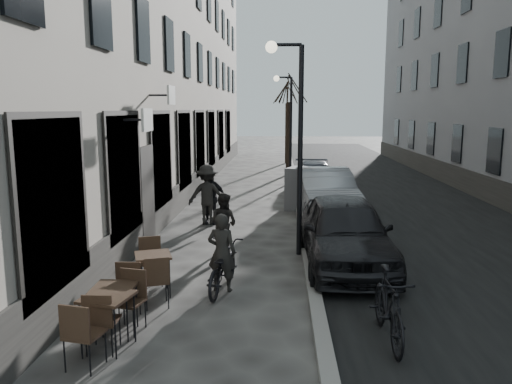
# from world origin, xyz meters

# --- Properties ---
(road) EXTENTS (7.30, 60.00, 0.00)m
(road) POSITION_xyz_m (3.85, 16.00, 0.00)
(road) COLOR black
(road) RESTS_ON ground
(kerb) EXTENTS (0.25, 60.00, 0.12)m
(kerb) POSITION_xyz_m (0.20, 16.00, 0.06)
(kerb) COLOR gray
(kerb) RESTS_ON ground
(building_left) EXTENTS (4.00, 35.00, 16.00)m
(building_left) POSITION_xyz_m (-6.00, 16.50, 8.00)
(building_left) COLOR gray
(building_left) RESTS_ON ground
(streetlamp_near) EXTENTS (0.90, 0.28, 5.09)m
(streetlamp_near) POSITION_xyz_m (-0.17, 6.00, 3.16)
(streetlamp_near) COLOR black
(streetlamp_near) RESTS_ON ground
(streetlamp_far) EXTENTS (0.90, 0.28, 5.09)m
(streetlamp_far) POSITION_xyz_m (-0.17, 18.00, 3.16)
(streetlamp_far) COLOR black
(streetlamp_far) RESTS_ON ground
(tree_near) EXTENTS (2.40, 2.40, 5.70)m
(tree_near) POSITION_xyz_m (-0.10, 21.00, 4.66)
(tree_near) COLOR black
(tree_near) RESTS_ON ground
(tree_far) EXTENTS (2.40, 2.40, 5.70)m
(tree_far) POSITION_xyz_m (-0.10, 27.00, 4.66)
(tree_far) COLOR black
(tree_far) RESTS_ON ground
(bistro_set_a) EXTENTS (0.79, 1.70, 0.97)m
(bistro_set_a) POSITION_xyz_m (-3.00, 0.96, 0.50)
(bistro_set_a) COLOR #311E15
(bistro_set_a) RESTS_ON ground
(bistro_set_b) EXTENTS (0.66, 1.59, 0.94)m
(bistro_set_b) POSITION_xyz_m (-3.06, 1.43, 0.48)
(bistro_set_b) COLOR #311E15
(bistro_set_b) RESTS_ON ground
(bistro_set_c) EXTENTS (0.95, 1.67, 0.96)m
(bistro_set_c) POSITION_xyz_m (-2.88, 3.14, 0.49)
(bistro_set_c) COLOR #311E15
(bistro_set_c) RESTS_ON ground
(utility_cabinet) EXTENTS (0.87, 1.13, 1.50)m
(utility_cabinet) POSITION_xyz_m (0.10, 11.66, 0.75)
(utility_cabinet) COLOR #5E5D60
(utility_cabinet) RESTS_ON ground
(bicycle) EXTENTS (0.89, 1.88, 0.95)m
(bicycle) POSITION_xyz_m (-1.60, 3.43, 0.47)
(bicycle) COLOR black
(bicycle) RESTS_ON ground
(cyclist_rider) EXTENTS (0.61, 0.45, 1.55)m
(cyclist_rider) POSITION_xyz_m (-1.60, 3.43, 0.78)
(cyclist_rider) COLOR black
(cyclist_rider) RESTS_ON ground
(pedestrian_near) EXTENTS (0.93, 0.87, 1.52)m
(pedestrian_near) POSITION_xyz_m (-1.86, 6.03, 0.76)
(pedestrian_near) COLOR black
(pedestrian_near) RESTS_ON ground
(pedestrian_mid) EXTENTS (1.21, 0.71, 1.85)m
(pedestrian_mid) POSITION_xyz_m (-2.71, 9.13, 0.93)
(pedestrian_mid) COLOR black
(pedestrian_mid) RESTS_ON ground
(pedestrian_far) EXTENTS (0.99, 0.43, 1.68)m
(pedestrian_far) POSITION_xyz_m (-2.64, 9.20, 0.84)
(pedestrian_far) COLOR black
(pedestrian_far) RESTS_ON ground
(car_near) EXTENTS (1.99, 4.72, 1.60)m
(car_near) POSITION_xyz_m (1.00, 5.15, 0.80)
(car_near) COLOR black
(car_near) RESTS_ON ground
(car_mid) EXTENTS (2.14, 4.98, 1.59)m
(car_mid) POSITION_xyz_m (1.00, 10.41, 0.80)
(car_mid) COLOR gray
(car_mid) RESTS_ON ground
(car_far) EXTENTS (1.83, 4.38, 1.27)m
(car_far) POSITION_xyz_m (1.00, 15.51, 0.63)
(car_far) COLOR #3E414A
(car_far) RESTS_ON ground
(moped) EXTENTS (0.56, 1.87, 1.12)m
(moped) POSITION_xyz_m (1.20, 1.38, 0.56)
(moped) COLOR black
(moped) RESTS_ON ground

